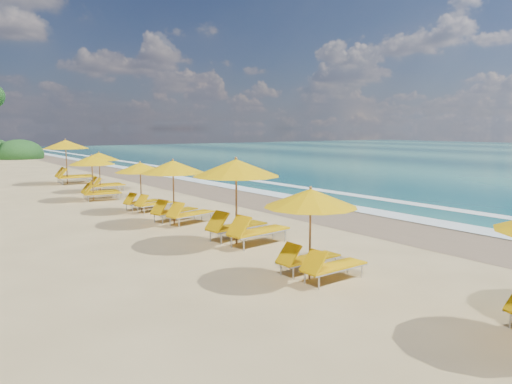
{
  "coord_description": "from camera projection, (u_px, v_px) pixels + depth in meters",
  "views": [
    {
      "loc": [
        -9.23,
        -12.54,
        3.26
      ],
      "look_at": [
        0.0,
        0.0,
        1.2
      ],
      "focal_mm": 33.59,
      "sensor_mm": 36.0,
      "label": 1
    }
  ],
  "objects": [
    {
      "name": "wet_sand",
      "position": [
        340.0,
        215.0,
        18.22
      ],
      "size": [
        4.0,
        160.0,
        0.01
      ],
      "primitive_type": "cube",
      "color": "#8E7354",
      "rests_on": "ground"
    },
    {
      "name": "station_6",
      "position": [
        144.0,
        183.0,
        18.97
      ],
      "size": [
        2.44,
        2.35,
        2.01
      ],
      "rotation": [
        0.0,
        0.0,
        0.21
      ],
      "color": "olive",
      "rests_on": "ground"
    },
    {
      "name": "station_7",
      "position": [
        96.0,
        175.0,
        21.97
      ],
      "size": [
        2.47,
        2.34,
        2.1
      ],
      "rotation": [
        0.0,
        0.0,
        -0.14
      ],
      "color": "olive",
      "rests_on": "ground"
    },
    {
      "name": "station_5",
      "position": [
        177.0,
        187.0,
        16.51
      ],
      "size": [
        2.75,
        2.64,
        2.26
      ],
      "rotation": [
        0.0,
        0.0,
        0.22
      ],
      "color": "olive",
      "rests_on": "ground"
    },
    {
      "name": "station_8",
      "position": [
        103.0,
        169.0,
        25.03
      ],
      "size": [
        2.34,
        2.19,
        2.09
      ],
      "rotation": [
        0.0,
        0.0,
        -0.06
      ],
      "color": "olive",
      "rests_on": "ground"
    },
    {
      "name": "surf_foam",
      "position": [
        386.0,
        207.0,
        19.8
      ],
      "size": [
        4.0,
        160.0,
        0.01
      ],
      "color": "white",
      "rests_on": "ground"
    },
    {
      "name": "station_9",
      "position": [
        70.0,
        159.0,
        28.48
      ],
      "size": [
        3.04,
        2.85,
        2.68
      ],
      "rotation": [
        0.0,
        0.0,
        -0.09
      ],
      "color": "olive",
      "rests_on": "ground"
    },
    {
      "name": "ground",
      "position": [
        256.0,
        228.0,
        15.87
      ],
      "size": [
        160.0,
        160.0,
        0.0
      ],
      "primitive_type": "plane",
      "color": "tan",
      "rests_on": "ground"
    },
    {
      "name": "station_3",
      "position": [
        315.0,
        227.0,
        10.39
      ],
      "size": [
        2.21,
        2.04,
        2.05
      ],
      "rotation": [
        0.0,
        0.0,
        0.01
      ],
      "color": "olive",
      "rests_on": "ground"
    },
    {
      "name": "station_4",
      "position": [
        241.0,
        195.0,
        13.58
      ],
      "size": [
        2.87,
        2.71,
        2.49
      ],
      "rotation": [
        0.0,
        0.0,
        0.11
      ],
      "color": "olive",
      "rests_on": "ground"
    }
  ]
}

